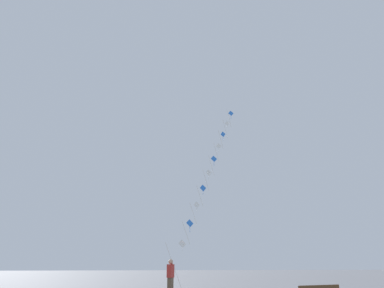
# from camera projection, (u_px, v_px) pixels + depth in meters

# --- Properties ---
(kite_train) EXTENTS (6.51, 8.82, 13.65)m
(kite_train) POSITION_uv_depth(u_px,v_px,m) (208.00, 173.00, 26.60)
(kite_train) COLOR brown
(kite_train) RESTS_ON ground_plane
(kite_flyer) EXTENTS (0.44, 0.61, 1.71)m
(kite_flyer) POSITION_uv_depth(u_px,v_px,m) (171.00, 277.00, 18.53)
(kite_flyer) COLOR brown
(kite_flyer) RESTS_ON ground_plane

